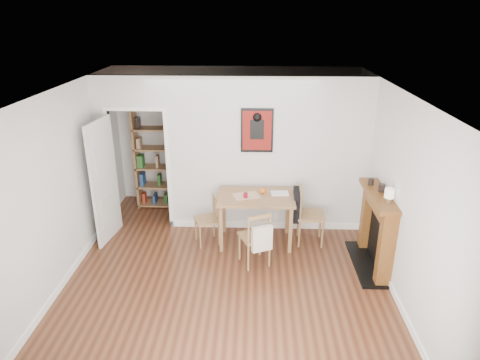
{
  "coord_description": "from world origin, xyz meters",
  "views": [
    {
      "loc": [
        0.37,
        -5.29,
        3.55
      ],
      "look_at": [
        0.16,
        0.6,
        1.19
      ],
      "focal_mm": 32.0,
      "sensor_mm": 36.0,
      "label": 1
    }
  ],
  "objects_px": {
    "chair_right": "(310,215)",
    "orange_fruit": "(263,191)",
    "dining_table": "(256,202)",
    "bookshelf": "(158,158)",
    "fireplace": "(378,228)",
    "notebook": "(280,193)",
    "chair_left": "(207,220)",
    "red_glass": "(245,195)",
    "mantel_lamp": "(389,194)",
    "chair_front": "(255,237)",
    "ceramic_jar_a": "(382,188)",
    "ceramic_jar_b": "(371,182)"
  },
  "relations": [
    {
      "from": "chair_left",
      "to": "bookshelf",
      "type": "xyz_separation_m",
      "value": [
        -1.06,
        1.39,
        0.57
      ]
    },
    {
      "from": "fireplace",
      "to": "chair_right",
      "type": "bearing_deg",
      "value": 144.59
    },
    {
      "from": "notebook",
      "to": "ceramic_jar_b",
      "type": "bearing_deg",
      "value": -17.33
    },
    {
      "from": "bookshelf",
      "to": "notebook",
      "type": "relative_size",
      "value": 7.09
    },
    {
      "from": "chair_left",
      "to": "bookshelf",
      "type": "bearing_deg",
      "value": 127.4
    },
    {
      "from": "dining_table",
      "to": "ceramic_jar_a",
      "type": "distance_m",
      "value": 1.91
    },
    {
      "from": "dining_table",
      "to": "ceramic_jar_a",
      "type": "height_order",
      "value": "ceramic_jar_a"
    },
    {
      "from": "fireplace",
      "to": "notebook",
      "type": "xyz_separation_m",
      "value": [
        -1.38,
        0.71,
        0.21
      ]
    },
    {
      "from": "dining_table",
      "to": "bookshelf",
      "type": "bearing_deg",
      "value": 144.1
    },
    {
      "from": "chair_right",
      "to": "chair_front",
      "type": "relative_size",
      "value": 1.08
    },
    {
      "from": "chair_front",
      "to": "ceramic_jar_a",
      "type": "bearing_deg",
      "value": 3.14
    },
    {
      "from": "fireplace",
      "to": "ceramic_jar_a",
      "type": "bearing_deg",
      "value": 83.72
    },
    {
      "from": "red_glass",
      "to": "chair_right",
      "type": "bearing_deg",
      "value": 5.76
    },
    {
      "from": "red_glass",
      "to": "ceramic_jar_b",
      "type": "bearing_deg",
      "value": -7.07
    },
    {
      "from": "chair_front",
      "to": "notebook",
      "type": "xyz_separation_m",
      "value": [
        0.39,
        0.74,
        0.38
      ]
    },
    {
      "from": "red_glass",
      "to": "ceramic_jar_b",
      "type": "relative_size",
      "value": 0.84
    },
    {
      "from": "chair_left",
      "to": "orange_fruit",
      "type": "bearing_deg",
      "value": 9.75
    },
    {
      "from": "chair_right",
      "to": "orange_fruit",
      "type": "bearing_deg",
      "value": 174.32
    },
    {
      "from": "chair_right",
      "to": "mantel_lamp",
      "type": "xyz_separation_m",
      "value": [
        0.89,
        -0.95,
        0.8
      ]
    },
    {
      "from": "chair_front",
      "to": "ceramic_jar_b",
      "type": "xyz_separation_m",
      "value": [
        1.68,
        0.34,
        0.77
      ]
    },
    {
      "from": "notebook",
      "to": "ceramic_jar_b",
      "type": "xyz_separation_m",
      "value": [
        1.3,
        -0.4,
        0.39
      ]
    },
    {
      "from": "red_glass",
      "to": "ceramic_jar_a",
      "type": "xyz_separation_m",
      "value": [
        1.93,
        -0.47,
        0.35
      ]
    },
    {
      "from": "dining_table",
      "to": "fireplace",
      "type": "height_order",
      "value": "fireplace"
    },
    {
      "from": "bookshelf",
      "to": "fireplace",
      "type": "height_order",
      "value": "bookshelf"
    },
    {
      "from": "notebook",
      "to": "mantel_lamp",
      "type": "height_order",
      "value": "mantel_lamp"
    },
    {
      "from": "orange_fruit",
      "to": "mantel_lamp",
      "type": "relative_size",
      "value": 0.43
    },
    {
      "from": "chair_left",
      "to": "red_glass",
      "type": "distance_m",
      "value": 0.77
    },
    {
      "from": "chair_left",
      "to": "fireplace",
      "type": "height_order",
      "value": "fireplace"
    },
    {
      "from": "ceramic_jar_a",
      "to": "dining_table",
      "type": "bearing_deg",
      "value": 162.82
    },
    {
      "from": "dining_table",
      "to": "red_glass",
      "type": "distance_m",
      "value": 0.23
    },
    {
      "from": "notebook",
      "to": "mantel_lamp",
      "type": "bearing_deg",
      "value": -36.52
    },
    {
      "from": "chair_right",
      "to": "chair_front",
      "type": "height_order",
      "value": "chair_right"
    },
    {
      "from": "chair_left",
      "to": "notebook",
      "type": "xyz_separation_m",
      "value": [
        1.16,
        0.15,
        0.43
      ]
    },
    {
      "from": "chair_front",
      "to": "red_glass",
      "type": "xyz_separation_m",
      "value": [
        -0.15,
        0.57,
        0.42
      ]
    },
    {
      "from": "dining_table",
      "to": "mantel_lamp",
      "type": "bearing_deg",
      "value": -27.74
    },
    {
      "from": "chair_right",
      "to": "bookshelf",
      "type": "relative_size",
      "value": 0.48
    },
    {
      "from": "chair_right",
      "to": "bookshelf",
      "type": "distance_m",
      "value": 3.04
    },
    {
      "from": "chair_front",
      "to": "ceramic_jar_b",
      "type": "bearing_deg",
      "value": 11.31
    },
    {
      "from": "chair_left",
      "to": "red_glass",
      "type": "relative_size",
      "value": 9.43
    },
    {
      "from": "chair_left",
      "to": "ceramic_jar_b",
      "type": "distance_m",
      "value": 2.6
    },
    {
      "from": "fireplace",
      "to": "mantel_lamp",
      "type": "bearing_deg",
      "value": -90.8
    },
    {
      "from": "chair_left",
      "to": "chair_right",
      "type": "xyz_separation_m",
      "value": [
        1.64,
        0.08,
        0.09
      ]
    },
    {
      "from": "chair_left",
      "to": "orange_fruit",
      "type": "distance_m",
      "value": 1.01
    },
    {
      "from": "orange_fruit",
      "to": "notebook",
      "type": "distance_m",
      "value": 0.27
    },
    {
      "from": "chair_front",
      "to": "chair_right",
      "type": "bearing_deg",
      "value": 37.47
    },
    {
      "from": "red_glass",
      "to": "fireplace",
      "type": "bearing_deg",
      "value": -15.54
    },
    {
      "from": "chair_right",
      "to": "bookshelf",
      "type": "bearing_deg",
      "value": 154.16
    },
    {
      "from": "ceramic_jar_b",
      "to": "chair_front",
      "type": "bearing_deg",
      "value": -168.69
    },
    {
      "from": "ceramic_jar_b",
      "to": "chair_right",
      "type": "bearing_deg",
      "value": 157.8
    },
    {
      "from": "red_glass",
      "to": "bookshelf",
      "type": "bearing_deg",
      "value": 139.9
    }
  ]
}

